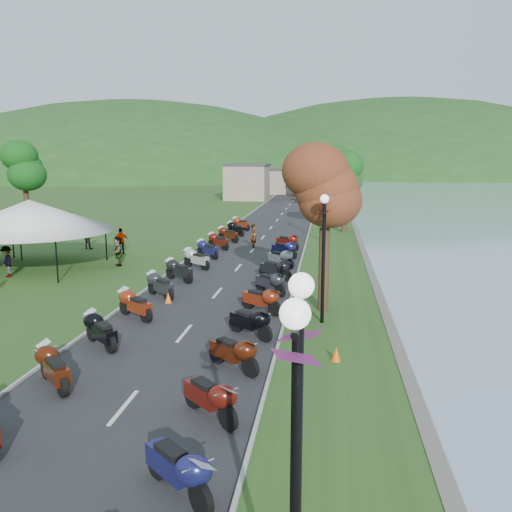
{
  "coord_description": "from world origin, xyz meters",
  "views": [
    {
      "loc": [
        5.15,
        -2.51,
        6.44
      ],
      "look_at": [
        1.46,
        24.98,
        1.3
      ],
      "focal_mm": 38.0,
      "sensor_mm": 36.0,
      "label": 1
    }
  ],
  "objects_px": {
    "pedestrian_c": "(8,277)",
    "vendor_tent_main": "(31,235)",
    "streetlamp_near": "(296,495)",
    "pedestrian_b": "(89,249)"
  },
  "relations": [
    {
      "from": "streetlamp_near",
      "to": "pedestrian_c",
      "type": "distance_m",
      "value": 26.78
    },
    {
      "from": "streetlamp_near",
      "to": "pedestrian_c",
      "type": "xyz_separation_m",
      "value": [
        -16.78,
        20.72,
        -2.5
      ]
    },
    {
      "from": "pedestrian_c",
      "to": "vendor_tent_main",
      "type": "bearing_deg",
      "value": 127.42
    },
    {
      "from": "streetlamp_near",
      "to": "vendor_tent_main",
      "type": "xyz_separation_m",
      "value": [
        -16.52,
        22.88,
        -0.5
      ]
    },
    {
      "from": "pedestrian_c",
      "to": "streetlamp_near",
      "type": "bearing_deg",
      "value": -6.6
    },
    {
      "from": "streetlamp_near",
      "to": "pedestrian_b",
      "type": "relative_size",
      "value": 2.94
    },
    {
      "from": "vendor_tent_main",
      "to": "streetlamp_near",
      "type": "bearing_deg",
      "value": -54.17
    },
    {
      "from": "vendor_tent_main",
      "to": "pedestrian_c",
      "type": "xyz_separation_m",
      "value": [
        -0.26,
        -2.16,
        -2.0
      ]
    },
    {
      "from": "pedestrian_b",
      "to": "pedestrian_c",
      "type": "bearing_deg",
      "value": 104.77
    },
    {
      "from": "streetlamp_near",
      "to": "pedestrian_c",
      "type": "relative_size",
      "value": 2.94
    }
  ]
}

